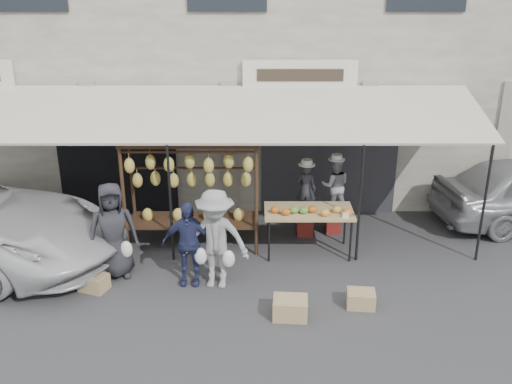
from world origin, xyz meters
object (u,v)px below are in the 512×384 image
(crate_near_a, at_px, (290,308))
(banana_rack, at_px, (191,173))
(produce_table, at_px, (309,212))
(customer_right, at_px, (216,239))
(customer_mid, at_px, (188,244))
(crate_far, at_px, (94,282))
(crate_near_b, at_px, (361,299))
(customer_left, at_px, (113,231))
(vendor_right, at_px, (335,186))
(vendor_left, at_px, (306,189))

(crate_near_a, bearing_deg, banana_rack, 125.66)
(produce_table, bearing_deg, customer_right, -144.69)
(customer_mid, height_order, crate_near_a, customer_mid)
(crate_far, bearing_deg, banana_rack, 46.60)
(crate_near_b, relative_size, crate_far, 1.00)
(customer_left, relative_size, customer_mid, 1.16)
(vendor_right, height_order, crate_near_b, vendor_right)
(vendor_right, bearing_deg, customer_mid, 39.87)
(customer_mid, bearing_deg, crate_far, -169.86)
(vendor_right, distance_m, customer_right, 3.21)
(customer_left, xyz_separation_m, crate_near_b, (4.26, -1.03, -0.75))
(banana_rack, distance_m, produce_table, 2.38)
(vendor_left, height_order, customer_right, customer_right)
(vendor_left, distance_m, crate_near_a, 3.19)
(vendor_left, height_order, customer_mid, vendor_left)
(vendor_left, xyz_separation_m, customer_right, (-1.71, -2.06, -0.12))
(vendor_left, xyz_separation_m, crate_near_b, (0.71, -2.73, -0.88))
(crate_near_b, bearing_deg, banana_rack, 143.63)
(customer_right, xyz_separation_m, crate_far, (-2.12, -0.14, -0.76))
(crate_far, bearing_deg, crate_near_a, -13.93)
(crate_near_a, relative_size, crate_far, 1.19)
(crate_far, bearing_deg, vendor_left, 29.89)
(customer_right, bearing_deg, crate_far, -167.78)
(banana_rack, bearing_deg, crate_near_a, -54.34)
(banana_rack, height_order, customer_right, banana_rack)
(customer_left, bearing_deg, vendor_left, 8.91)
(produce_table, distance_m, vendor_right, 1.18)
(produce_table, height_order, crate_far, produce_table)
(vendor_right, distance_m, crate_far, 5.11)
(customer_mid, bearing_deg, crate_near_a, -30.23)
(produce_table, bearing_deg, crate_far, -160.55)
(crate_near_b, bearing_deg, vendor_left, 104.59)
(customer_right, xyz_separation_m, crate_near_b, (2.42, -0.67, -0.76))
(vendor_left, distance_m, crate_near_b, 2.96)
(crate_near_b, bearing_deg, customer_mid, 165.18)
(customer_left, relative_size, crate_near_b, 3.88)
(customer_left, relative_size, crate_near_a, 3.25)
(produce_table, relative_size, crate_near_a, 3.11)
(produce_table, relative_size, vendor_left, 1.52)
(banana_rack, relative_size, crate_near_a, 4.75)
(banana_rack, relative_size, vendor_right, 2.16)
(produce_table, relative_size, customer_mid, 1.11)
(banana_rack, bearing_deg, customer_right, -70.04)
(customer_mid, distance_m, crate_near_b, 3.08)
(vendor_left, xyz_separation_m, crate_far, (-3.84, -2.20, -0.88))
(banana_rack, bearing_deg, vendor_right, 13.38)
(vendor_right, distance_m, customer_mid, 3.53)
(crate_far, bearing_deg, customer_left, 60.79)
(customer_right, height_order, crate_near_a, customer_right)
(crate_near_a, xyz_separation_m, crate_near_b, (1.18, 0.31, -0.03))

